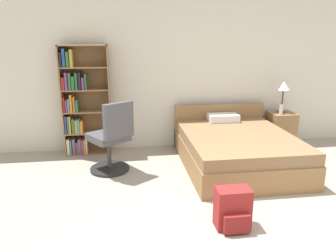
{
  "coord_description": "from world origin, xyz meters",
  "views": [
    {
      "loc": [
        -1.26,
        -2.29,
        1.9
      ],
      "look_at": [
        -0.64,
        1.98,
        0.7
      ],
      "focal_mm": 35.0,
      "sensor_mm": 36.0,
      "label": 1
    }
  ],
  "objects_px": {
    "bookshelf": "(81,104)",
    "nightstand": "(281,129)",
    "backpack_red": "(233,209)",
    "water_bottle": "(281,109)",
    "table_lamp": "(284,88)",
    "office_chair": "(112,140)",
    "bed": "(236,148)"
  },
  "relations": [
    {
      "from": "backpack_red",
      "to": "office_chair",
      "type": "bearing_deg",
      "value": 127.65
    },
    {
      "from": "bookshelf",
      "to": "nightstand",
      "type": "relative_size",
      "value": 2.9
    },
    {
      "from": "bed",
      "to": "water_bottle",
      "type": "distance_m",
      "value": 1.25
    },
    {
      "from": "nightstand",
      "to": "office_chair",
      "type": "bearing_deg",
      "value": -165.67
    },
    {
      "from": "office_chair",
      "to": "nightstand",
      "type": "xyz_separation_m",
      "value": [
        2.9,
        0.74,
        -0.18
      ]
    },
    {
      "from": "office_chair",
      "to": "bed",
      "type": "bearing_deg",
      "value": 0.66
    },
    {
      "from": "bed",
      "to": "backpack_red",
      "type": "bearing_deg",
      "value": -110.26
    },
    {
      "from": "nightstand",
      "to": "table_lamp",
      "type": "xyz_separation_m",
      "value": [
        -0.01,
        0.02,
        0.74
      ]
    },
    {
      "from": "backpack_red",
      "to": "bookshelf",
      "type": "bearing_deg",
      "value": 125.17
    },
    {
      "from": "bed",
      "to": "table_lamp",
      "type": "bearing_deg",
      "value": 34.91
    },
    {
      "from": "bookshelf",
      "to": "table_lamp",
      "type": "bearing_deg",
      "value": -1.48
    },
    {
      "from": "office_chair",
      "to": "water_bottle",
      "type": "height_order",
      "value": "office_chair"
    },
    {
      "from": "office_chair",
      "to": "nightstand",
      "type": "height_order",
      "value": "office_chair"
    },
    {
      "from": "bookshelf",
      "to": "backpack_red",
      "type": "relative_size",
      "value": 4.18
    },
    {
      "from": "bed",
      "to": "water_bottle",
      "type": "height_order",
      "value": "water_bottle"
    },
    {
      "from": "nightstand",
      "to": "water_bottle",
      "type": "height_order",
      "value": "water_bottle"
    },
    {
      "from": "nightstand",
      "to": "backpack_red",
      "type": "xyz_separation_m",
      "value": [
        -1.67,
        -2.34,
        -0.1
      ]
    },
    {
      "from": "water_bottle",
      "to": "bookshelf",
      "type": "bearing_deg",
      "value": 176.24
    },
    {
      "from": "bookshelf",
      "to": "office_chair",
      "type": "height_order",
      "value": "bookshelf"
    },
    {
      "from": "water_bottle",
      "to": "bed",
      "type": "bearing_deg",
      "value": -148.23
    },
    {
      "from": "bed",
      "to": "water_bottle",
      "type": "bearing_deg",
      "value": 31.77
    },
    {
      "from": "nightstand",
      "to": "bookshelf",
      "type": "bearing_deg",
      "value": 178.12
    },
    {
      "from": "bed",
      "to": "backpack_red",
      "type": "relative_size",
      "value": 4.72
    },
    {
      "from": "bookshelf",
      "to": "bed",
      "type": "xyz_separation_m",
      "value": [
        2.33,
        -0.83,
        -0.58
      ]
    },
    {
      "from": "nightstand",
      "to": "water_bottle",
      "type": "xyz_separation_m",
      "value": [
        -0.08,
        -0.11,
        0.39
      ]
    },
    {
      "from": "bed",
      "to": "water_bottle",
      "type": "xyz_separation_m",
      "value": [
        0.99,
        0.61,
        0.44
      ]
    },
    {
      "from": "office_chair",
      "to": "water_bottle",
      "type": "xyz_separation_m",
      "value": [
        2.82,
        0.64,
        0.22
      ]
    },
    {
      "from": "bookshelf",
      "to": "office_chair",
      "type": "distance_m",
      "value": 1.05
    },
    {
      "from": "bookshelf",
      "to": "nightstand",
      "type": "height_order",
      "value": "bookshelf"
    },
    {
      "from": "bookshelf",
      "to": "backpack_red",
      "type": "distance_m",
      "value": 3.07
    },
    {
      "from": "nightstand",
      "to": "backpack_red",
      "type": "distance_m",
      "value": 2.88
    },
    {
      "from": "table_lamp",
      "to": "water_bottle",
      "type": "distance_m",
      "value": 0.37
    }
  ]
}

